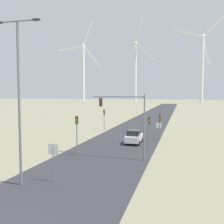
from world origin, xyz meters
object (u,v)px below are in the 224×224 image
(streetlamp, at_px, (19,85))
(traffic_light_mast_overhead, at_px, (126,113))
(traffic_light_post_mid_left, at_px, (104,115))
(traffic_light_post_mid_right, at_px, (160,122))
(traffic_light_post_near_right, at_px, (149,125))
(car_approaching, at_px, (134,137))
(stop_sign_far, at_px, (159,127))
(wind_turbine_left, at_px, (135,65))
(wind_turbine_far_left, at_px, (83,67))
(wind_turbine_center, at_px, (202,62))
(traffic_light_post_near_left, at_px, (77,126))
(stop_sign_near, at_px, (53,155))

(streetlamp, xyz_separation_m, traffic_light_mast_overhead, (5.89, 9.33, -2.54))
(traffic_light_post_mid_left, distance_m, traffic_light_post_mid_right, 13.63)
(streetlamp, height_order, traffic_light_post_mid_left, streetlamp)
(traffic_light_post_near_right, relative_size, traffic_light_post_mid_right, 1.03)
(car_approaching, bearing_deg, traffic_light_post_mid_right, 43.03)
(traffic_light_post_mid_right, bearing_deg, stop_sign_far, 97.59)
(streetlamp, relative_size, traffic_light_post_mid_right, 3.23)
(wind_turbine_left, bearing_deg, wind_turbine_far_left, 179.68)
(car_approaching, relative_size, wind_turbine_center, 0.07)
(car_approaching, bearing_deg, wind_turbine_left, 99.90)
(traffic_light_post_near_right, xyz_separation_m, traffic_light_mast_overhead, (-1.44, -7.03, 1.98))
(wind_turbine_center, bearing_deg, traffic_light_post_near_left, -98.14)
(stop_sign_far, xyz_separation_m, wind_turbine_left, (-36.73, 188.87, 30.05))
(traffic_light_post_near_right, bearing_deg, wind_turbine_left, 100.45)
(traffic_light_post_mid_right, height_order, car_approaching, traffic_light_post_mid_right)
(traffic_light_post_mid_left, bearing_deg, traffic_light_post_mid_right, -38.02)
(traffic_light_mast_overhead, bearing_deg, wind_turbine_far_left, 112.32)
(traffic_light_post_mid_left, bearing_deg, car_approaching, -56.19)
(streetlamp, xyz_separation_m, traffic_light_post_near_left, (-0.08, 10.72, -4.24))
(traffic_light_post_mid_left, relative_size, traffic_light_mast_overhead, 0.57)
(wind_turbine_left, xyz_separation_m, wind_turbine_center, (53.52, -27.93, -2.15))
(stop_sign_far, height_order, wind_turbine_left, wind_turbine_left)
(stop_sign_near, height_order, traffic_light_mast_overhead, traffic_light_mast_overhead)
(stop_sign_far, height_order, traffic_light_post_mid_right, traffic_light_post_mid_right)
(traffic_light_post_near_right, xyz_separation_m, traffic_light_post_mid_right, (0.95, 4.48, -0.07))
(stop_sign_far, bearing_deg, wind_turbine_left, 101.01)
(streetlamp, xyz_separation_m, car_approaching, (5.14, 17.90, -6.37))
(traffic_light_post_mid_right, bearing_deg, wind_turbine_far_left, 114.11)
(wind_turbine_left, bearing_deg, traffic_light_mast_overhead, -80.30)
(traffic_light_post_near_right, distance_m, traffic_light_post_mid_left, 16.17)
(wind_turbine_far_left, relative_size, wind_turbine_center, 1.17)
(traffic_light_post_near_left, xyz_separation_m, wind_turbine_left, (-28.69, 201.42, 28.59))
(wind_turbine_far_left, bearing_deg, traffic_light_post_mid_left, -67.73)
(traffic_light_post_mid_right, bearing_deg, stop_sign_near, -107.69)
(streetlamp, xyz_separation_m, traffic_light_post_mid_left, (-2.45, 29.23, -4.53))
(traffic_light_mast_overhead, bearing_deg, wind_turbine_left, 99.70)
(wind_turbine_far_left, bearing_deg, traffic_light_post_near_left, -69.01)
(traffic_light_post_mid_right, distance_m, traffic_light_mast_overhead, 11.93)
(traffic_light_post_mid_left, distance_m, wind_turbine_center, 159.60)
(traffic_light_post_near_right, relative_size, traffic_light_mast_overhead, 0.57)
(wind_turbine_left, bearing_deg, car_approaching, -80.10)
(stop_sign_far, xyz_separation_m, traffic_light_post_near_left, (-8.04, -12.55, 1.46))
(stop_sign_near, height_order, stop_sign_far, stop_sign_near)
(stop_sign_far, relative_size, wind_turbine_center, 0.04)
(traffic_light_post_mid_left, height_order, wind_turbine_left, wind_turbine_left)
(traffic_light_post_near_right, bearing_deg, wind_turbine_center, 84.08)
(stop_sign_near, bearing_deg, streetlamp, -149.88)
(streetlamp, height_order, car_approaching, streetlamp)
(traffic_light_mast_overhead, height_order, wind_turbine_left, wind_turbine_left)
(traffic_light_post_near_right, distance_m, wind_turbine_left, 201.17)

